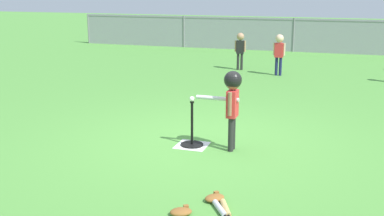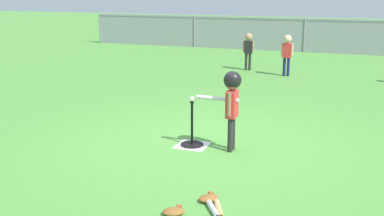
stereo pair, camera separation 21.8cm
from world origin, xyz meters
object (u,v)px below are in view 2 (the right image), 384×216
Objects in this scene: batting_tee at (192,139)px; spare_bat_wood at (220,212)px; fielder_deep_center at (287,50)px; baseball_on_tee at (192,99)px; batter_child at (232,95)px; glove_by_plate at (174,211)px; spare_bat_silver at (215,212)px; fielder_near_left at (248,46)px; glove_near_bats at (209,198)px.

batting_tee reaches higher than spare_bat_wood.
baseball_on_tee is at bearing -93.08° from fielder_deep_center.
batter_child is 4.09× the size of glove_by_plate.
batter_child is at bearing 101.46° from spare_bat_silver.
batting_tee is 0.89m from batter_child.
fielder_near_left reaches higher than spare_bat_silver.
fielder_near_left is (-1.12, 0.52, -0.03)m from fielder_deep_center.
fielder_near_left is (-0.80, 6.45, 0.54)m from batting_tee.
baseball_on_tee is 0.07× the size of fielder_deep_center.
batter_child is 1.94× the size of spare_bat_silver.
spare_bat_wood is (0.68, -7.83, -0.64)m from fielder_deep_center.
batting_tee is 2.14m from glove_by_plate.
fielder_near_left reaches higher than batting_tee.
fielder_near_left is at bearing 101.95° from batter_child.
batter_child is (0.57, -0.01, 0.69)m from batting_tee.
batting_tee is 0.58× the size of batter_child.
spare_bat_silver is 0.91× the size of spare_bat_wood.
batter_child reaches higher than fielder_near_left.
spare_bat_wood is at bearing -52.07° from glove_near_bats.
spare_bat_silver is (0.64, -7.85, -0.64)m from fielder_deep_center.
fielder_deep_center reaches higher than glove_by_plate.
batting_tee reaches higher than glove_by_plate.
spare_bat_silver is 0.32m from glove_near_bats.
baseball_on_tee is 0.12× the size of spare_bat_wood.
batter_child is at bearing -87.58° from fielder_deep_center.
glove_by_plate is at bearing -159.99° from spare_bat_silver.
fielder_deep_center is (0.32, 5.93, 0.57)m from batting_tee.
spare_bat_wood is (1.80, -8.35, -0.61)m from fielder_near_left.
fielder_deep_center reaches higher than fielder_near_left.
glove_near_bats is (-0.15, 0.28, 0.01)m from spare_bat_silver.
batting_tee is 2.37× the size of glove_by_plate.
glove_near_bats is at bearing 119.17° from spare_bat_silver.
fielder_near_left is (-1.37, 6.46, -0.15)m from batter_child.
spare_bat_silver is at bearing -85.35° from fielder_deep_center.
fielder_deep_center is 1.04× the size of fielder_near_left.
baseball_on_tee is 0.27× the size of glove_by_plate.
fielder_deep_center is at bearing 94.98° from spare_bat_wood.
glove_near_bats is at bearing -63.97° from batting_tee.
spare_bat_silver is 2.11× the size of glove_near_bats.
fielder_deep_center is 7.62m from glove_near_bats.
fielder_deep_center is (-0.25, 5.94, -0.12)m from batter_child.
glove_near_bats is at bearing -63.97° from baseball_on_tee.
batter_child is 2.08m from spare_bat_wood.
glove_near_bats is (1.60, -8.09, -0.61)m from fielder_near_left.
fielder_deep_center is at bearing 92.42° from batter_child.
baseball_on_tee is 0.13× the size of spare_bat_silver.
glove_near_bats is at bearing -78.81° from fielder_near_left.
glove_by_plate reaches higher than spare_bat_silver.
batter_child is at bearing 98.14° from glove_near_bats.
batter_child is at bearing -1.05° from batting_tee.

